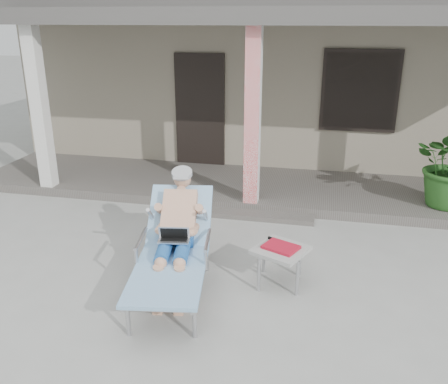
# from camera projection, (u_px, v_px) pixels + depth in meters

# --- Properties ---
(ground) EXTENTS (60.00, 60.00, 0.00)m
(ground) POSITION_uv_depth(u_px,v_px,m) (221.00, 278.00, 5.53)
(ground) COLOR #9E9E99
(ground) RESTS_ON ground
(house) EXTENTS (10.40, 5.40, 3.30)m
(house) POSITION_uv_depth(u_px,v_px,m) (283.00, 73.00, 10.90)
(house) COLOR gray
(house) RESTS_ON ground
(porch_deck) EXTENTS (10.00, 2.00, 0.15)m
(porch_deck) POSITION_uv_depth(u_px,v_px,m) (259.00, 188.00, 8.25)
(porch_deck) COLOR #605B56
(porch_deck) RESTS_ON ground
(porch_overhang) EXTENTS (10.00, 2.30, 2.85)m
(porch_overhang) POSITION_uv_depth(u_px,v_px,m) (263.00, 22.00, 7.26)
(porch_overhang) COLOR silver
(porch_overhang) RESTS_ON porch_deck
(porch_step) EXTENTS (2.00, 0.30, 0.07)m
(porch_step) POSITION_uv_depth(u_px,v_px,m) (248.00, 215.00, 7.21)
(porch_step) COLOR #605B56
(porch_step) RESTS_ON ground
(lounger) EXTENTS (1.02, 2.01, 1.26)m
(lounger) POSITION_uv_depth(u_px,v_px,m) (174.00, 221.00, 5.14)
(lounger) COLOR #B7B7BC
(lounger) RESTS_ON ground
(side_table) EXTENTS (0.70, 0.70, 0.47)m
(side_table) POSITION_uv_depth(u_px,v_px,m) (281.00, 252.00, 5.29)
(side_table) COLOR #A0A09C
(side_table) RESTS_ON ground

